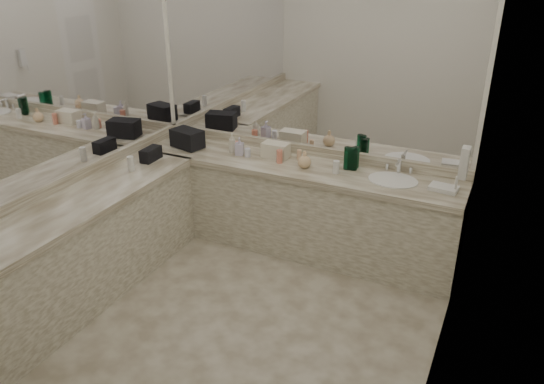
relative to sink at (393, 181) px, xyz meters
The scene contains 33 objects.
floor 1.77m from the sink, 128.37° to the right, with size 3.20×3.20×0.00m, color beige.
wall_back 1.08m from the sink, 162.47° to the left, with size 3.20×0.02×2.60m, color silver.
wall_left 2.85m from the sink, 154.80° to the right, with size 0.02×3.00×2.60m, color silver.
wall_right 1.42m from the sink, 61.56° to the right, with size 0.02×3.00×2.60m, color silver.
vanity_back_base 1.06m from the sink, behind, with size 3.20×0.60×0.84m, color silver.
vanity_back_top 0.95m from the sink, behind, with size 3.20×0.64×0.06m, color beige.
vanity_left_base 2.75m from the sink, 146.31° to the right, with size 0.60×2.40×0.84m, color silver.
vanity_left_top 2.70m from the sink, 146.19° to the right, with size 0.64×2.42×0.06m, color beige.
backsplash_back 0.99m from the sink, 163.58° to the left, with size 3.20×0.04×0.10m, color beige.
backsplash_left 2.80m from the sink, 154.62° to the right, with size 0.04×3.00×0.10m, color beige.
mirror_back 1.33m from the sink, 163.13° to the left, with size 3.12×0.01×1.55m, color white.
mirror_left 2.94m from the sink, 154.69° to the right, with size 0.01×2.92×1.55m, color white.
sink is the anchor object (origin of this frame).
faucet 0.22m from the sink, 90.00° to the left, with size 0.24×0.16×0.14m, color silver.
wall_phone 0.91m from the sink, 39.57° to the right, with size 0.06×0.10×0.24m, color white.
door 1.82m from the sink, 69.46° to the right, with size 0.02×0.82×2.10m, color white.
black_toiletry_bag 2.13m from the sink, behind, with size 0.32×0.20×0.18m, color black.
black_bag_spill 2.31m from the sink, 167.18° to the right, with size 0.11×0.24×0.13m, color black.
cream_cosmetic_case 1.19m from the sink, behind, with size 0.26×0.16×0.15m, color beige.
hand_towel 0.44m from the sink, ahead, with size 0.23×0.15×0.04m, color white.
lotion_left 2.39m from the sink, 160.17° to the right, with size 0.06×0.06×0.14m, color white.
soap_bottle_a 1.65m from the sink, behind, with size 0.08×0.08×0.19m, color silver.
soap_bottle_b 1.55m from the sink, behind, with size 0.08×0.08×0.18m, color silver.
soap_bottle_c 0.84m from the sink, behind, with size 0.13×0.13×0.16m, color beige.
green_bottle_0 0.42m from the sink, 166.23° to the left, with size 0.06×0.06×0.19m, color #0A5631.
green_bottle_1 0.45m from the sink, 167.73° to the left, with size 0.06×0.06×0.21m, color #0A5631.
green_bottle_2 0.44m from the sink, 158.74° to the left, with size 0.07×0.07×0.20m, color #0A5631.
green_bottle_3 0.48m from the sink, 169.34° to the left, with size 0.07×0.07×0.21m, color #0A5631.
amenity_bottle_0 1.64m from the sink, behind, with size 0.07×0.07×0.10m, color #E57F66.
amenity_bottle_1 1.09m from the sink, behind, with size 0.06×0.06×0.13m, color #E57F66.
amenity_bottle_2 0.96m from the sink, behind, with size 0.04×0.04×0.10m, color #E0B28C.
amenity_bottle_3 0.52m from the sink, behind, with size 0.06×0.06×0.12m, color white.
amenity_bottle_4 1.45m from the sink, behind, with size 0.06×0.06×0.09m, color silver.
Camera 1 is at (1.83, -3.16, 2.77)m, focal length 35.00 mm.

